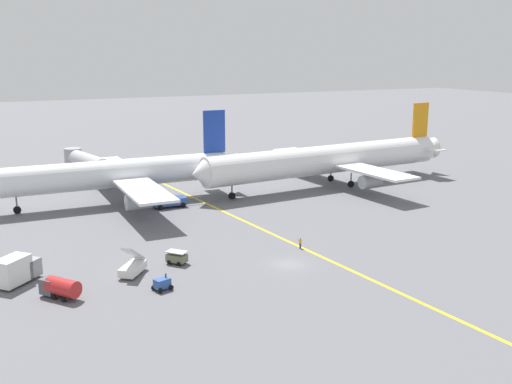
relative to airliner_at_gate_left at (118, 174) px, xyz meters
The scene contains 12 objects.
ground_plane 44.70m from the airliner_at_gate_left, 73.97° to the right, with size 600.00×600.00×0.00m, color slate.
taxiway_stripe 37.11m from the airliner_at_gate_left, 62.76° to the right, with size 0.50×120.00×0.01m, color yellow.
airliner_at_gate_left is the anchor object (origin of this frame).
airliner_being_pushed 42.93m from the airliner_at_gate_left, ahead, with size 61.38×41.50×16.16m.
pushback_tug 10.87m from the airliner_at_gate_left, 43.02° to the right, with size 9.11×3.17×2.91m.
gse_fuel_bowser_stubby 44.35m from the airliner_at_gate_left, 112.03° to the right, with size 4.40×5.07×2.40m.
gse_stair_truck_yellow 38.25m from the airliner_at_gate_left, 100.95° to the right, with size 4.38×4.76×4.06m.
gse_catering_truck_tall 40.02m from the airliner_at_gate_left, 120.89° to the right, with size 5.88×5.77×3.50m.
gse_gpu_cart_small 44.36m from the airliner_at_gate_left, 97.04° to the right, with size 2.48×2.15×1.90m.
gse_baggage_cart_near_cluster 36.22m from the airliner_at_gate_left, 91.53° to the right, with size 2.95×3.11×1.71m.
ground_crew_marshaller_foreground 41.41m from the airliner_at_gate_left, 65.77° to the right, with size 0.50×0.36×1.56m.
jet_bridge 24.18m from the airliner_at_gate_left, 94.12° to the left, with size 6.80×17.71×6.24m.
Camera 1 is at (-36.87, -65.63, 27.26)m, focal length 42.36 mm.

